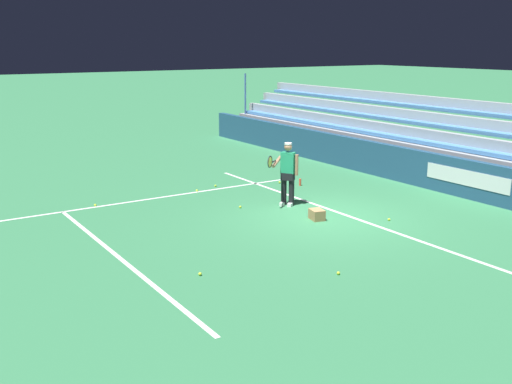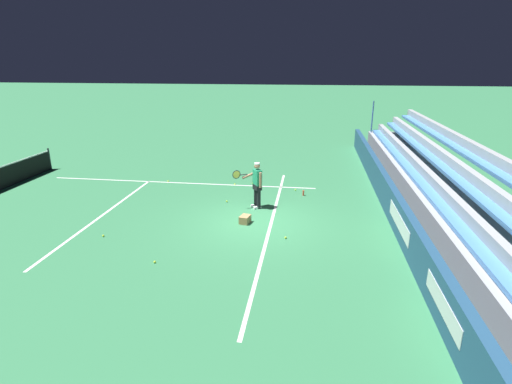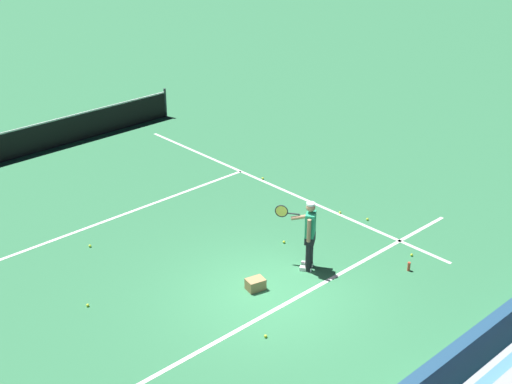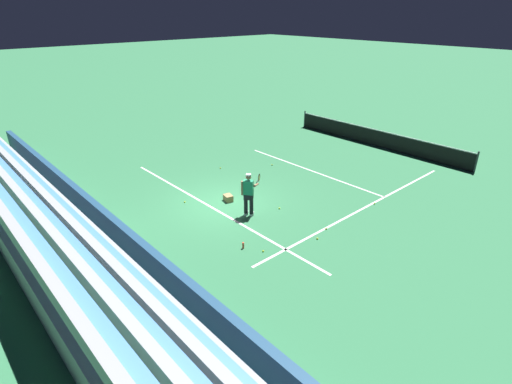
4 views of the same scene
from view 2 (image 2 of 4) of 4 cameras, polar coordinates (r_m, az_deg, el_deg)
ground_plane at (r=13.51m, az=0.03°, el=-4.43°), size 160.00×160.00×0.00m
court_baseline_white at (r=13.45m, az=2.15°, el=-4.53°), size 12.00×0.10×0.01m
court_sideline_white at (r=18.18m, az=-10.73°, el=1.30°), size 0.10×12.00×0.01m
court_service_line_white at (r=15.22m, az=-20.98°, el=-3.02°), size 8.22×0.10×0.01m
back_wall_sponsor_board at (r=13.49m, az=19.66°, el=-3.07°), size 26.72×0.25×1.10m
bleacher_stand at (r=13.94m, az=27.11°, el=-2.60°), size 25.38×2.40×2.95m
tennis_player at (r=14.59m, az=0.08°, el=1.06°), size 0.60×1.06×1.71m
ball_box_cardboard at (r=13.46m, az=-1.57°, el=-3.93°), size 0.46×0.38×0.26m
tennis_ball_far_left at (r=11.29m, az=-14.28°, el=-9.66°), size 0.07×0.07×0.07m
tennis_ball_far_right at (r=16.87m, az=5.65°, el=0.31°), size 0.07×0.07×0.07m
tennis_ball_midcourt at (r=12.38m, az=4.25°, el=-6.52°), size 0.07×0.07×0.07m
tennis_ball_near_player at (r=18.45m, az=-12.45°, el=1.53°), size 0.07×0.07×0.07m
tennis_ball_toward_net at (r=17.61m, az=-3.04°, el=1.14°), size 0.07×0.07×0.07m
tennis_ball_on_baseline at (r=13.35m, az=-20.99°, el=-5.86°), size 0.07×0.07×0.07m
tennis_ball_by_box at (r=15.47m, az=-4.20°, el=-1.34°), size 0.07×0.07×0.07m
tennis_ball_stray_back at (r=17.70m, az=-0.48°, el=1.26°), size 0.07×0.07×0.07m
water_bottle at (r=16.27m, az=6.78°, el=-0.14°), size 0.07×0.07×0.22m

